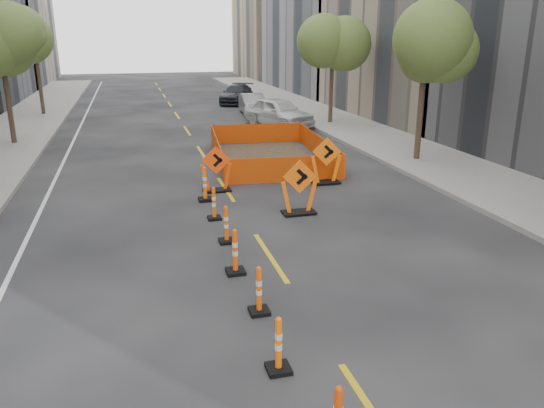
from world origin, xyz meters
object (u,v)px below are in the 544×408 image
object	(u,v)px
channelizer_4	(235,251)
parked_car_near	(278,112)
channelizer_3	(259,290)
channelizer_6	(214,203)
channelizer_5	(226,224)
chevron_sign_left	(216,169)
chevron_sign_right	(326,161)
parked_car_far	(237,94)
channelizer_7	(205,184)
parked_car_mid	(253,104)
channelizer_2	(279,344)
chevron_sign_center	(299,187)

from	to	relation	value
channelizer_4	parked_car_near	size ratio (longest dim) A/B	0.22
channelizer_3	channelizer_6	size ratio (longest dim) A/B	1.00
channelizer_5	chevron_sign_left	size ratio (longest dim) A/B	0.63
chevron_sign_right	channelizer_4	bearing A→B (deg)	-109.24
parked_car_near	parked_car_far	world-z (taller)	parked_car_near
channelizer_4	channelizer_5	xyz separation A→B (m)	(0.14, 1.85, -0.03)
channelizer_3	parked_car_near	xyz separation A→B (m)	(6.14, 20.65, 0.34)
parked_car_near	parked_car_far	bearing A→B (deg)	68.18
channelizer_5	channelizer_7	bearing A→B (deg)	90.25
chevron_sign_right	parked_car_far	xyz separation A→B (m)	(1.50, 23.40, -0.13)
parked_car_mid	parked_car_far	bearing A→B (deg)	92.68
parked_car_mid	channelizer_6	bearing A→B (deg)	-101.82
chevron_sign_right	parked_car_near	xyz separation A→B (m)	(1.70, 12.33, -0.02)
parked_car_far	channelizer_4	bearing A→B (deg)	-78.59
channelizer_7	parked_car_mid	bearing A→B (deg)	72.52
channelizer_2	channelizer_6	bearing A→B (deg)	88.77
channelizer_7	parked_car_mid	size ratio (longest dim) A/B	0.27
channelizer_7	parked_car_mid	world-z (taller)	parked_car_mid
channelizer_2	parked_car_far	distance (m)	34.12
chevron_sign_center	parked_car_mid	bearing A→B (deg)	89.71
channelizer_5	parked_car_far	size ratio (longest dim) A/B	0.20
channelizer_3	channelizer_4	size ratio (longest dim) A/B	0.92
channelizer_4	channelizer_6	bearing A→B (deg)	88.22
channelizer_6	parked_car_near	distance (m)	16.29
channelizer_7	parked_car_near	xyz separation A→B (m)	(6.12, 13.25, 0.26)
chevron_sign_center	parked_car_mid	xyz separation A→B (m)	(3.27, 20.30, -0.15)
channelizer_4	parked_car_near	bearing A→B (deg)	71.65
channelizer_7	chevron_sign_left	xyz separation A→B (m)	(0.52, 0.94, 0.22)
chevron_sign_right	parked_car_near	bearing A→B (deg)	97.93
chevron_sign_right	channelizer_6	bearing A→B (deg)	-132.17
channelizer_4	chevron_sign_center	distance (m)	4.40
channelizer_3	channelizer_5	bearing A→B (deg)	89.33
channelizer_3	parked_car_mid	world-z (taller)	parked_car_mid
channelizer_4	channelizer_5	distance (m)	1.86
parked_car_near	channelizer_7	bearing A→B (deg)	-137.67
channelizer_2	chevron_sign_right	size ratio (longest dim) A/B	0.57
parked_car_mid	parked_car_far	world-z (taller)	parked_car_far
parked_car_near	chevron_sign_left	bearing A→B (deg)	-137.33
channelizer_3	chevron_sign_right	bearing A→B (deg)	61.90
channelizer_6	parked_car_far	size ratio (longest dim) A/B	0.20
parked_car_near	chevron_sign_right	bearing A→B (deg)	-120.75
parked_car_mid	chevron_sign_center	bearing A→B (deg)	-95.02
parked_car_mid	parked_car_near	bearing A→B (deg)	-81.75
channelizer_3	chevron_sign_right	size ratio (longest dim) A/B	0.58
channelizer_5	parked_car_near	xyz separation A→B (m)	(6.10, 16.95, 0.32)
channelizer_2	channelizer_5	xyz separation A→B (m)	(0.18, 5.55, 0.02)
channelizer_4	channelizer_7	bearing A→B (deg)	88.77
chevron_sign_left	parked_car_far	xyz separation A→B (m)	(5.39, 23.38, -0.08)
chevron_sign_center	channelizer_3	bearing A→B (deg)	-106.12
channelizer_5	channelizer_4	bearing A→B (deg)	-94.19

